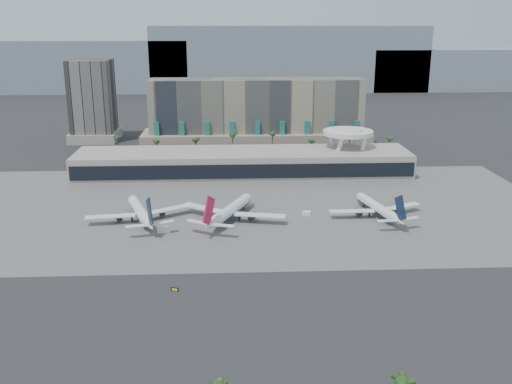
{
  "coord_description": "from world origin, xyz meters",
  "views": [
    {
      "loc": [
        -6.95,
        -174.32,
        76.53
      ],
      "look_at": [
        3.31,
        40.0,
        11.35
      ],
      "focal_mm": 40.0,
      "sensor_mm": 36.0,
      "label": 1
    }
  ],
  "objects_px": {
    "airliner_centre": "(230,211)",
    "airliner_right": "(378,208)",
    "taxiway_sign": "(175,289)",
    "airliner_left": "(141,212)",
    "service_vehicle_b": "(306,213)",
    "service_vehicle_a": "(164,230)"
  },
  "relations": [
    {
      "from": "taxiway_sign",
      "to": "airliner_left",
      "type": "bearing_deg",
      "value": 120.88
    },
    {
      "from": "airliner_left",
      "to": "service_vehicle_a",
      "type": "height_order",
      "value": "airliner_left"
    },
    {
      "from": "airliner_left",
      "to": "service_vehicle_a",
      "type": "xyz_separation_m",
      "value": [
        10.42,
        -13.37,
        -2.7
      ]
    },
    {
      "from": "airliner_left",
      "to": "taxiway_sign",
      "type": "relative_size",
      "value": 18.5
    },
    {
      "from": "service_vehicle_b",
      "to": "service_vehicle_a",
      "type": "bearing_deg",
      "value": -165.12
    },
    {
      "from": "taxiway_sign",
      "to": "service_vehicle_b",
      "type": "bearing_deg",
      "value": 67.94
    },
    {
      "from": "service_vehicle_a",
      "to": "service_vehicle_b",
      "type": "relative_size",
      "value": 1.41
    },
    {
      "from": "service_vehicle_b",
      "to": "airliner_right",
      "type": "bearing_deg",
      "value": -7.58
    },
    {
      "from": "service_vehicle_b",
      "to": "taxiway_sign",
      "type": "xyz_separation_m",
      "value": [
        -47.67,
        -65.38,
        -0.33
      ]
    },
    {
      "from": "airliner_centre",
      "to": "service_vehicle_a",
      "type": "bearing_deg",
      "value": -129.18
    },
    {
      "from": "airliner_centre",
      "to": "airliner_right",
      "type": "distance_m",
      "value": 59.47
    },
    {
      "from": "airliner_left",
      "to": "airliner_right",
      "type": "bearing_deg",
      "value": -18.85
    },
    {
      "from": "taxiway_sign",
      "to": "airliner_right",
      "type": "bearing_deg",
      "value": 53.46
    },
    {
      "from": "service_vehicle_a",
      "to": "airliner_left",
      "type": "bearing_deg",
      "value": 131.79
    },
    {
      "from": "airliner_left",
      "to": "service_vehicle_b",
      "type": "relative_size",
      "value": 12.91
    },
    {
      "from": "service_vehicle_a",
      "to": "taxiway_sign",
      "type": "bearing_deg",
      "value": -76.44
    },
    {
      "from": "airliner_centre",
      "to": "taxiway_sign",
      "type": "relative_size",
      "value": 18.85
    },
    {
      "from": "airliner_left",
      "to": "airliner_right",
      "type": "distance_m",
      "value": 94.86
    },
    {
      "from": "service_vehicle_a",
      "to": "service_vehicle_b",
      "type": "xyz_separation_m",
      "value": [
        55.93,
        17.01,
        -0.29
      ]
    },
    {
      "from": "airliner_centre",
      "to": "airliner_right",
      "type": "relative_size",
      "value": 1.05
    },
    {
      "from": "airliner_right",
      "to": "taxiway_sign",
      "type": "relative_size",
      "value": 17.88
    },
    {
      "from": "airliner_left",
      "to": "airliner_centre",
      "type": "height_order",
      "value": "airliner_centre"
    }
  ]
}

